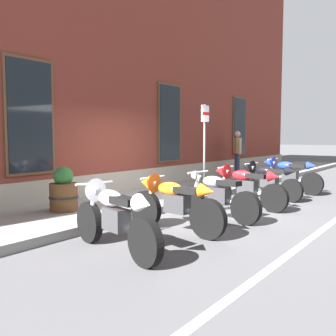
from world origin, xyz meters
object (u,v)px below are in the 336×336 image
Objects in this scene: motorcycle_grey_naked at (217,196)px; parking_sign at (205,135)px; motorcycle_orange_sport at (172,201)px; motorcycle_black_sport at (265,178)px; motorcycle_blue_sport at (286,173)px; pedestrian_tan_coat at (237,150)px; motorcycle_white_sport at (111,214)px; barrel_planter at (64,192)px; motorcycle_red_sport at (243,184)px.

parking_sign is (2.26, 1.62, 1.22)m from motorcycle_grey_naked.
motorcycle_black_sport is (4.40, 0.06, 0.00)m from motorcycle_orange_sport.
motorcycle_grey_naked is 0.98× the size of motorcycle_blue_sport.
pedestrian_tan_coat reaches higher than motorcycle_orange_sport.
motorcycle_white_sport reaches higher than motorcycle_grey_naked.
motorcycle_white_sport is 2.65m from barrel_planter.
pedestrian_tan_coat reaches higher than motorcycle_red_sport.
motorcycle_orange_sport is 0.86× the size of parking_sign.
motorcycle_blue_sport reaches higher than motorcycle_white_sport.
motorcycle_orange_sport is 0.98× the size of motorcycle_red_sport.
parking_sign is at bearing 62.04° from motorcycle_red_sport.
motorcycle_red_sport is (1.46, 0.11, 0.08)m from motorcycle_grey_naked.
motorcycle_orange_sport is 5.87m from motorcycle_blue_sport.
motorcycle_red_sport is at bearing -152.95° from pedestrian_tan_coat.
motorcycle_grey_naked is 7.43m from pedestrian_tan_coat.
parking_sign is at bearing -13.21° from barrel_planter.
motorcycle_blue_sport is (7.34, -0.03, 0.01)m from motorcycle_white_sport.
motorcycle_black_sport is (1.56, 0.08, -0.00)m from motorcycle_red_sport.
motorcycle_blue_sport is at bearing -0.07° from motorcycle_orange_sport.
motorcycle_red_sport is 2.32× the size of barrel_planter.
motorcycle_black_sport is (5.87, 0.04, -0.01)m from motorcycle_white_sport.
motorcycle_orange_sport is at bearing -0.96° from motorcycle_white_sport.
motorcycle_black_sport is (3.02, 0.19, 0.08)m from motorcycle_grey_naked.
barrel_planter is (-6.25, 2.44, -0.03)m from motorcycle_blue_sport.
motorcycle_orange_sport is 1.03× the size of motorcycle_grey_naked.
motorcycle_grey_naked is at bearing -55.47° from barrel_planter.
motorcycle_blue_sport is at bearing -21.35° from barrel_planter.
parking_sign is (0.80, 1.51, 1.14)m from motorcycle_red_sport.
parking_sign is at bearing -164.88° from pedestrian_tan_coat.
motorcycle_orange_sport is 1.00× the size of motorcycle_blue_sport.
parking_sign reaches higher than motorcycle_red_sport.
pedestrian_tan_coat is at bearing 15.58° from motorcycle_white_sport.
motorcycle_blue_sport is 0.86× the size of parking_sign.
parking_sign reaches higher than motorcycle_blue_sport.
motorcycle_black_sport is at bearing -62.08° from parking_sign.
motorcycle_grey_naked is at bearing -175.65° from motorcycle_red_sport.
barrel_planter is (-4.02, 0.94, -1.15)m from parking_sign.
motorcycle_orange_sport is 8.67m from pedestrian_tan_coat.
parking_sign reaches higher than motorcycle_white_sport.
parking_sign is 2.62× the size of barrel_planter.
pedestrian_tan_coat is at bearing 15.12° from parking_sign.
barrel_planter is (1.10, 2.41, -0.02)m from motorcycle_white_sport.
barrel_planter reaches higher than motorcycle_red_sport.
motorcycle_grey_naked is 1.16× the size of pedestrian_tan_coat.
pedestrian_tan_coat reaches higher than motorcycle_blue_sport.
motorcycle_white_sport is 5.87m from motorcycle_black_sport.
parking_sign is (5.12, 1.47, 1.13)m from motorcycle_white_sport.
motorcycle_grey_naked is 0.84× the size of parking_sign.
barrel_planter is (-0.37, 2.43, -0.01)m from motorcycle_orange_sport.
motorcycle_red_sport is at bearing -0.52° from motorcycle_white_sport.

